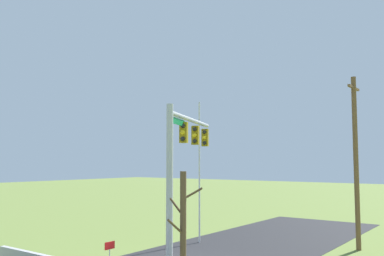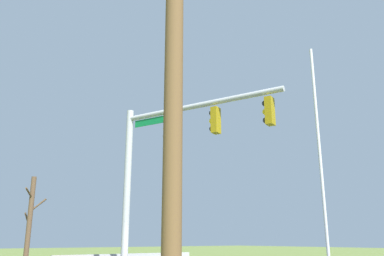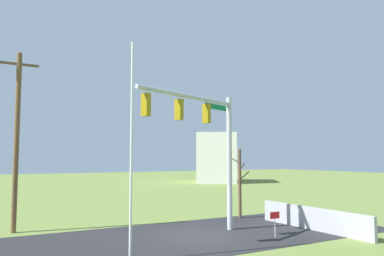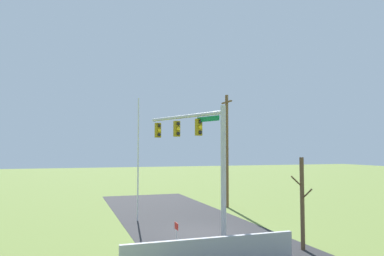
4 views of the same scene
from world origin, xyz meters
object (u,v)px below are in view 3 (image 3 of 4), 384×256
(signal_mast, at_px, (207,133))
(bare_tree, at_px, (240,182))
(open_sign, at_px, (275,218))
(flagpole, at_px, (131,149))
(utility_pole, at_px, (17,138))
(distant_building, at_px, (217,158))

(signal_mast, xyz_separation_m, bare_tree, (4.60, 3.52, -2.76))
(open_sign, bearing_deg, bare_tree, 69.29)
(signal_mast, bearing_deg, flagpole, -152.26)
(utility_pole, bearing_deg, open_sign, -34.86)
(open_sign, bearing_deg, utility_pole, 145.14)
(signal_mast, bearing_deg, open_sign, -39.62)
(signal_mast, relative_size, bare_tree, 1.62)
(utility_pole, height_order, distant_building, utility_pole)
(signal_mast, relative_size, flagpole, 0.86)
(bare_tree, height_order, distant_building, distant_building)
(open_sign, bearing_deg, signal_mast, 140.38)
(flagpole, xyz_separation_m, utility_pole, (-3.28, 7.98, 0.71))
(distant_building, bearing_deg, utility_pole, 167.21)
(utility_pole, xyz_separation_m, open_sign, (10.70, -7.45, -3.89))
(bare_tree, xyz_separation_m, distant_building, (18.27, 30.45, 1.55))
(flagpole, height_order, bare_tree, flagpole)
(signal_mast, height_order, flagpole, flagpole)
(bare_tree, xyz_separation_m, open_sign, (-2.11, -5.59, -1.32))
(flagpole, relative_size, open_sign, 6.70)
(bare_tree, height_order, open_sign, bare_tree)
(signal_mast, height_order, utility_pole, utility_pole)
(utility_pole, relative_size, open_sign, 7.59)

